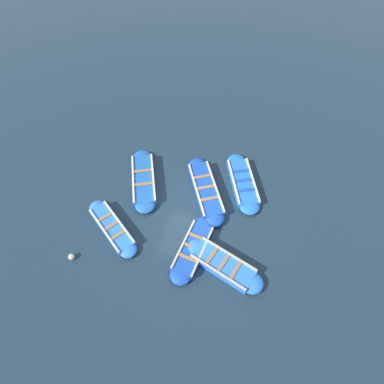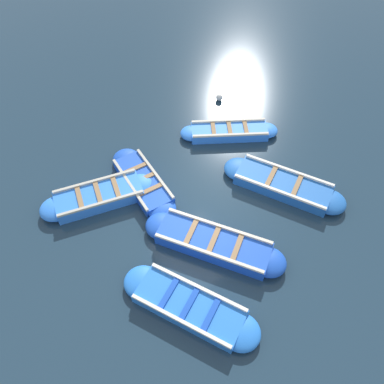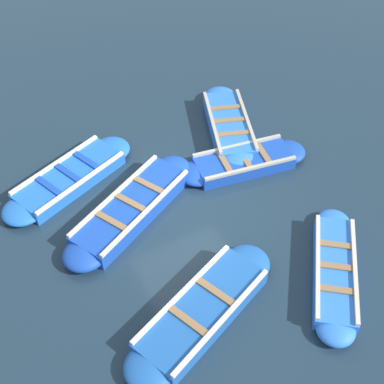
{
  "view_description": "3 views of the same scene",
  "coord_description": "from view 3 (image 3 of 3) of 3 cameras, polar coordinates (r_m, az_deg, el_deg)",
  "views": [
    {
      "loc": [
        -2.07,
        6.67,
        11.34
      ],
      "look_at": [
        0.02,
        -0.8,
        0.41
      ],
      "focal_mm": 28.0,
      "sensor_mm": 36.0,
      "label": 1
    },
    {
      "loc": [
        -4.21,
        -4.84,
        8.81
      ],
      "look_at": [
        0.04,
        0.32,
        0.43
      ],
      "focal_mm": 35.0,
      "sensor_mm": 36.0,
      "label": 2
    },
    {
      "loc": [
        7.11,
        -3.59,
        8.81
      ],
      "look_at": [
        -0.08,
        0.02,
        0.52
      ],
      "focal_mm": 50.0,
      "sensor_mm": 36.0,
      "label": 3
    }
  ],
  "objects": [
    {
      "name": "boat_drifting",
      "position": [
        12.71,
        -12.95,
        1.46
      ],
      "size": [
        2.25,
        3.66,
        0.36
      ],
      "color": "blue",
      "rests_on": "ground"
    },
    {
      "name": "ground_plane",
      "position": [
        11.88,
        0.07,
        -2.02
      ],
      "size": [
        120.0,
        120.0,
        0.0
      ],
      "primitive_type": "plane",
      "color": "#1C303F"
    },
    {
      "name": "boat_outer_right",
      "position": [
        11.02,
        14.96,
        -8.18
      ],
      "size": [
        3.11,
        2.55,
        0.37
      ],
      "color": "blue",
      "rests_on": "ground"
    },
    {
      "name": "boat_stern_in",
      "position": [
        12.83,
        5.51,
        3.18
      ],
      "size": [
        1.27,
        3.28,
        0.37
      ],
      "color": "#1947B7",
      "rests_on": "ground"
    },
    {
      "name": "boat_end_of_row",
      "position": [
        11.74,
        -6.47,
        -1.78
      ],
      "size": [
        2.68,
        3.87,
        0.44
      ],
      "color": "#1947B7",
      "rests_on": "ground"
    },
    {
      "name": "boat_bow_out",
      "position": [
        10.14,
        1.1,
        -12.6
      ],
      "size": [
        2.37,
        3.83,
        0.41
      ],
      "color": "#1E59AD",
      "rests_on": "ground"
    },
    {
      "name": "buoy_yellow_far",
      "position": [
        14.45,
        2.15,
        8.87
      ],
      "size": [
        0.24,
        0.24,
        0.24
      ],
      "primitive_type": "sphere",
      "color": "#EAB214",
      "rests_on": "ground"
    },
    {
      "name": "boat_inner_gap",
      "position": [
        13.79,
        3.97,
        7.03
      ],
      "size": [
        3.52,
        1.93,
        0.43
      ],
      "color": "blue",
      "rests_on": "ground"
    }
  ]
}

